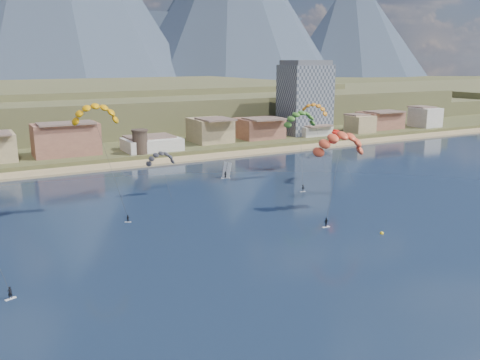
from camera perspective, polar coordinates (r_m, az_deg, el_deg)
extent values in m
plane|color=black|center=(85.34, 10.55, -10.91)|extent=(2400.00, 2400.00, 0.00)
cube|color=tan|center=(176.57, -11.60, 1.73)|extent=(2200.00, 12.00, 0.90)
cube|color=brown|center=(622.77, -24.29, 8.88)|extent=(2200.00, 900.00, 4.00)
cube|color=brown|center=(295.02, -10.86, 8.10)|extent=(320.00, 150.00, 15.00)
cube|color=brown|center=(408.80, 21.04, 8.33)|extent=(240.00, 120.00, 8.00)
cone|color=#293445|center=(1139.38, 11.89, 17.59)|extent=(340.00, 340.00, 250.00)
cone|color=#293445|center=(1297.23, 19.29, 15.92)|extent=(320.00, 320.00, 220.00)
cube|color=gray|center=(232.03, 7.16, 8.77)|extent=(20.00, 16.00, 30.00)
cube|color=#59595E|center=(231.37, 7.27, 12.72)|extent=(18.00, 14.40, 2.00)
cylinder|color=#47382D|center=(184.55, -10.94, 4.07)|extent=(5.20, 5.20, 8.00)
cylinder|color=#47382D|center=(183.93, -10.99, 5.39)|extent=(5.82, 5.82, 0.60)
cube|color=silver|center=(85.28, -23.95, -11.86)|extent=(1.70, 1.04, 0.11)
imported|color=black|center=(84.89, -24.01, -11.25)|extent=(0.80, 0.67, 1.88)
cube|color=silver|center=(115.14, -12.24, -4.54)|extent=(1.37, 0.99, 0.09)
imported|color=black|center=(114.90, -12.26, -4.15)|extent=(0.94, 0.87, 1.54)
cylinder|color=#262626|center=(115.75, -13.95, 1.06)|extent=(0.05, 0.05, 21.88)
cube|color=silver|center=(110.79, 9.45, -5.12)|extent=(1.72, 0.52, 0.11)
imported|color=black|center=(110.47, 9.47, -4.60)|extent=(1.16, 0.49, 1.98)
cylinder|color=#262626|center=(115.37, 10.20, -0.64)|extent=(0.05, 0.05, 18.46)
cube|color=silver|center=(138.94, 6.93, -1.27)|extent=(1.63, 0.60, 0.11)
imported|color=black|center=(138.70, 6.94, -0.88)|extent=(1.24, 0.77, 1.84)
cylinder|color=#262626|center=(143.94, 6.78, 2.70)|extent=(0.05, 0.05, 20.32)
cylinder|color=#262626|center=(130.11, -8.04, -0.35)|extent=(0.04, 0.04, 11.38)
cylinder|color=#262626|center=(162.20, 8.83, 3.94)|extent=(0.04, 0.04, 18.91)
cylinder|color=#262626|center=(147.22, 11.23, 1.77)|extent=(0.04, 0.04, 13.94)
cube|color=silver|center=(153.64, -1.60, 0.23)|extent=(2.74, 1.39, 0.13)
imported|color=black|center=(153.42, -1.60, 0.60)|extent=(1.05, 0.81, 1.89)
cube|color=white|center=(153.32, -1.46, 1.11)|extent=(1.69, 3.01, 4.52)
sphere|color=yellow|center=(109.05, 15.34, -5.68)|extent=(0.75, 0.75, 0.75)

